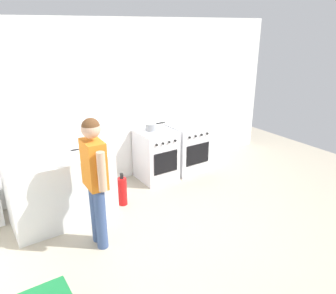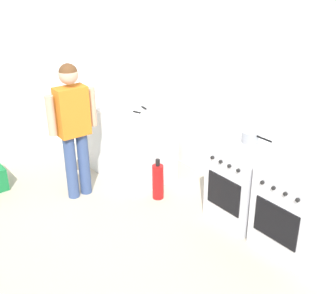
# 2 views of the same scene
# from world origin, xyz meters

# --- Properties ---
(ground_plane) EXTENTS (8.00, 8.00, 0.00)m
(ground_plane) POSITION_xyz_m (0.00, 0.00, 0.00)
(ground_plane) COLOR #ADA38E
(back_wall) EXTENTS (6.00, 0.10, 2.60)m
(back_wall) POSITION_xyz_m (0.00, 1.95, 1.30)
(back_wall) COLOR white
(back_wall) RESTS_ON ground
(counter_unit) EXTENTS (1.30, 0.70, 0.90)m
(counter_unit) POSITION_xyz_m (-1.35, 1.20, 0.45)
(counter_unit) COLOR silver
(counter_unit) RESTS_ON ground
(oven_left) EXTENTS (0.58, 0.62, 0.85)m
(oven_left) POSITION_xyz_m (0.35, 1.58, 0.43)
(oven_left) COLOR silver
(oven_left) RESTS_ON ground
(oven_right) EXTENTS (0.63, 0.62, 0.85)m
(oven_right) POSITION_xyz_m (1.01, 1.58, 0.43)
(oven_right) COLOR silver
(oven_right) RESTS_ON ground
(pot) EXTENTS (0.36, 0.18, 0.11)m
(pot) POSITION_xyz_m (0.31, 1.66, 0.91)
(pot) COLOR gray
(pot) RESTS_ON oven_left
(knife_paring) EXTENTS (0.21, 0.08, 0.01)m
(knife_paring) POSITION_xyz_m (-0.98, 1.18, 0.91)
(knife_paring) COLOR silver
(knife_paring) RESTS_ON counter_unit
(knife_bread) EXTENTS (0.35, 0.09, 0.01)m
(knife_bread) POSITION_xyz_m (-1.19, 1.35, 0.90)
(knife_bread) COLOR silver
(knife_bread) RESTS_ON counter_unit
(person) EXTENTS (0.21, 0.57, 1.57)m
(person) POSITION_xyz_m (-1.16, 0.42, 0.93)
(person) COLOR #384C7A
(person) RESTS_ON ground
(fire_extinguisher) EXTENTS (0.13, 0.13, 0.50)m
(fire_extinguisher) POSITION_xyz_m (-0.52, 1.10, 0.22)
(fire_extinguisher) COLOR red
(fire_extinguisher) RESTS_ON ground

